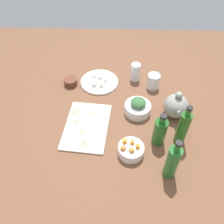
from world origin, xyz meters
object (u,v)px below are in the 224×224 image
Objects in this scene: bowl_greens at (138,109)px; plate_tofu at (99,82)px; cutting_board at (87,126)px; drinking_glass_1 at (153,81)px; bottle_1 at (183,128)px; teapot at (176,106)px; bowl_carrots at (131,150)px; drinking_glass_0 at (135,72)px; bottle_0 at (172,162)px; bowl_small_side at (71,82)px; bottle_2 at (160,131)px.

plate_tofu is at bearing -136.97° from bowl_greens.
cutting_board is 49.29cm from drinking_glass_1.
plate_tofu is 0.96× the size of bottle_1.
plate_tofu is 49.83cm from teapot.
cutting_board is at bearing -77.60° from teapot.
bowl_carrots reaches higher than cutting_board.
drinking_glass_0 is 1.21× the size of drinking_glass_1.
cutting_board is at bearing -122.86° from bottle_0.
drinking_glass_0 is (-5.92, 39.81, 3.64)cm from bowl_small_side.
bottle_0 reaches higher than bowl_small_side.
bowl_greens is at bearing 0.77° from drinking_glass_0.
bottle_2 is 40.42cm from drinking_glass_1.
plate_tofu is at bearing -143.76° from bottle_2.
bowl_greens is 1.53× the size of drinking_glass_1.
bowl_carrots is 0.76× the size of teapot.
bottle_2 reaches higher than bowl_carrots.
plate_tofu is at bearing -160.24° from bowl_carrots.
teapot reaches higher than bowl_greens.
cutting_board is 2.64× the size of bowl_carrots.
bottle_1 reaches higher than bowl_greens.
drinking_glass_0 is (-54.89, 3.91, 3.09)cm from bowl_carrots.
bowl_small_side reaches higher than plate_tofu.
cutting_board is 1.67× the size of bottle_2.
drinking_glass_1 is (-39.57, -9.77, -5.59)cm from bottle_1.
bottle_1 is at bearing 108.47° from bowl_carrots.
bowl_greens is 1.16× the size of bowl_carrots.
bowl_carrots is 0.63× the size of bottle_2.
drinking_glass_1 is at bearing 88.50° from bowl_small_side.
cutting_board is at bearing 21.56° from bowl_small_side.
drinking_glass_0 reaches higher than bowl_small_side.
plate_tofu is 1.20× the size of bottle_2.
bowl_greens is (-11.26, 26.94, 2.31)cm from cutting_board.
bowl_small_side is 0.33× the size of bottle_1.
teapot is at bearing 68.95° from bowl_small_side.
plate_tofu is at bearing -135.22° from bottle_1.
drinking_glass_1 is (-32.21, 37.08, 4.16)cm from cutting_board.
drinking_glass_1 reaches higher than bowl_greens.
bottle_2 is (18.40, -10.73, 1.39)cm from teapot.
bowl_small_side is 0.41× the size of bottle_2.
teapot reaches higher than bowl_carrots.
bottle_2 is 48.56cm from drinking_glass_0.
cutting_board is 35.71cm from plate_tofu.
teapot is at bearing 24.40° from drinking_glass_1.
drinking_glass_0 is (-29.12, -20.44, -0.97)cm from teapot.
bottle_0 reaches higher than plate_tofu.
bowl_carrots is 1.32× the size of drinking_glass_1.
teapot reaches higher than cutting_board.
bowl_carrots is 16.41cm from bottle_2.
bottle_2 is (0.71, -10.58, -2.23)cm from bottle_1.
teapot is (-25.78, 24.35, 4.06)cm from bowl_carrots.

